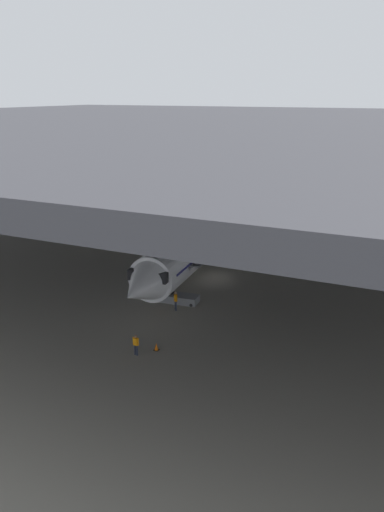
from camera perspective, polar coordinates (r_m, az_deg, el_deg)
The scene contains 8 objects.
ground_plane at distance 55.57m, azimuth 1.64°, elevation -2.26°, with size 110.00×110.00×0.00m, color gray.
hangar_structure at distance 65.35m, azimuth 6.80°, elevation 13.74°, with size 121.00×99.00×15.32m.
airplane_main at distance 57.90m, azimuth 1.64°, elevation 2.23°, with size 37.72×38.87×12.06m.
boarding_stairs at distance 48.93m, azimuth -1.54°, elevation -4.09°, with size 4.45×1.92×4.78m.
crew_worker_near_nose at distance 39.57m, azimuth -6.01°, elevation -9.29°, with size 0.55×0.27×1.60m.
crew_worker_by_stairs at distance 46.94m, azimuth -1.76°, elevation -4.68°, with size 0.41×0.43×1.77m.
traffic_cone_orange at distance 40.40m, azimuth -3.83°, elevation -9.62°, with size 0.36×0.36×0.60m.
baggage_tug at distance 63.21m, azimuth 7.02°, elevation 0.54°, with size 1.93×2.49×0.90m.
Camera 1 is at (21.33, -47.88, 18.47)m, focal length 37.52 mm.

